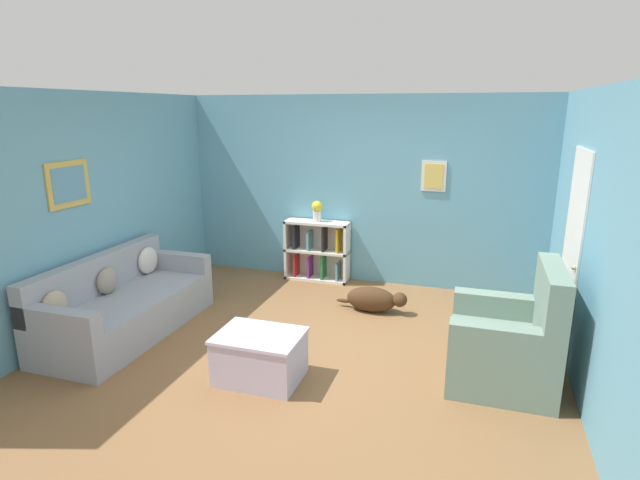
% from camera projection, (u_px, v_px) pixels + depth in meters
% --- Properties ---
extents(ground_plane, '(14.00, 14.00, 0.00)m').
position_uv_depth(ground_plane, '(308.00, 346.00, 5.23)').
color(ground_plane, brown).
extents(wall_back, '(5.60, 0.13, 2.60)m').
position_uv_depth(wall_back, '(360.00, 191.00, 6.97)').
color(wall_back, '#609EB7').
rests_on(wall_back, ground_plane).
extents(wall_left, '(0.13, 5.00, 2.60)m').
position_uv_depth(wall_left, '(95.00, 210.00, 5.64)').
color(wall_left, '#609EB7').
rests_on(wall_left, ground_plane).
extents(wall_right, '(0.16, 5.00, 2.60)m').
position_uv_depth(wall_right, '(596.00, 247.00, 4.16)').
color(wall_right, '#609EB7').
rests_on(wall_right, ground_plane).
extents(couch, '(0.90, 2.07, 0.85)m').
position_uv_depth(couch, '(124.00, 306.00, 5.50)').
color(couch, '#9399A3').
rests_on(couch, ground_plane).
extents(bookshelf, '(0.92, 0.29, 0.86)m').
position_uv_depth(bookshelf, '(317.00, 251.00, 7.18)').
color(bookshelf, silver).
rests_on(bookshelf, ground_plane).
extents(recliner_chair, '(0.90, 0.95, 1.12)m').
position_uv_depth(recliner_chair, '(510.00, 343.00, 4.45)').
color(recliner_chair, gray).
rests_on(recliner_chair, ground_plane).
extents(coffee_table, '(0.77, 0.58, 0.45)m').
position_uv_depth(coffee_table, '(260.00, 355.00, 4.54)').
color(coffee_table, '#BCB2D1').
rests_on(coffee_table, ground_plane).
extents(dog, '(0.89, 0.28, 0.31)m').
position_uv_depth(dog, '(374.00, 299.00, 6.08)').
color(dog, '#472D19').
rests_on(dog, ground_plane).
extents(vase, '(0.15, 0.15, 0.29)m').
position_uv_depth(vase, '(317.00, 210.00, 7.01)').
color(vase, silver).
rests_on(vase, bookshelf).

